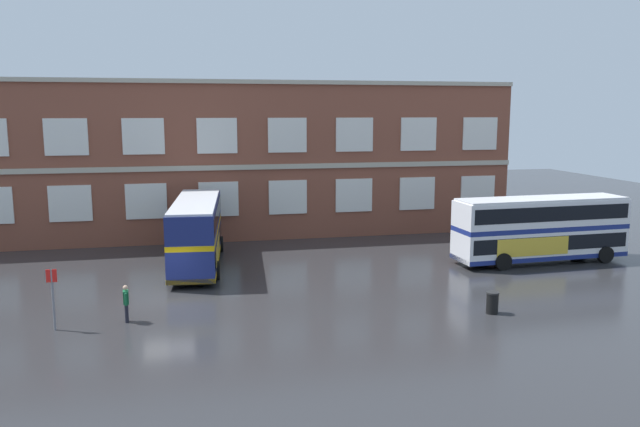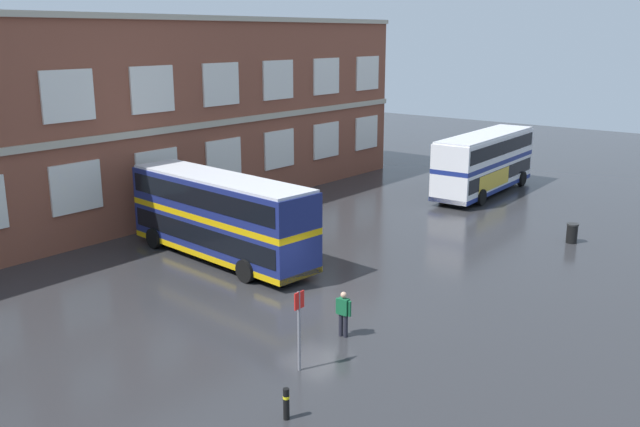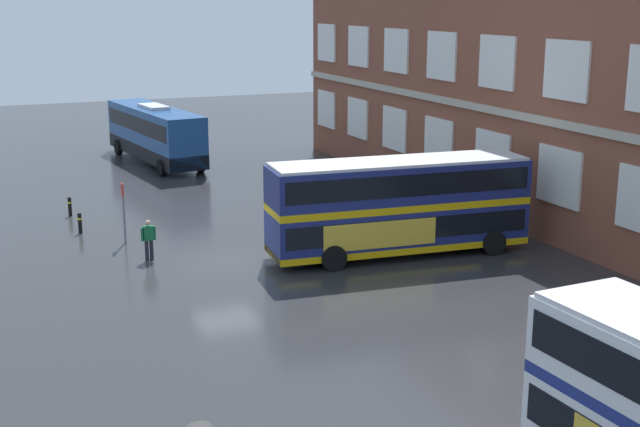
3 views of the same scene
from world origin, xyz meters
name	(u,v)px [view 1 (image 1 of 3)]	position (x,y,z in m)	size (l,w,h in m)	color
ground_plane	(169,291)	(0.00, 2.00, 0.00)	(120.00, 120.00, 0.00)	#2B2B2D
brick_terminal_building	(182,161)	(0.88, 17.98, 5.63)	(50.01, 8.19, 11.56)	brown
double_decker_near	(197,231)	(1.65, 7.13, 2.15)	(3.59, 11.19, 4.07)	navy
double_decker_middle	(541,228)	(22.62, 3.65, 2.15)	(11.11, 3.25, 4.07)	silver
waiting_passenger	(126,302)	(-1.72, -2.73, 0.93)	(0.27, 0.64, 1.70)	black
bus_stand_flag	(53,293)	(-4.67, -3.18, 1.64)	(0.44, 0.10, 2.70)	slate
station_litter_bin	(492,303)	(14.89, -5.09, 0.52)	(0.60, 0.60, 1.03)	black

